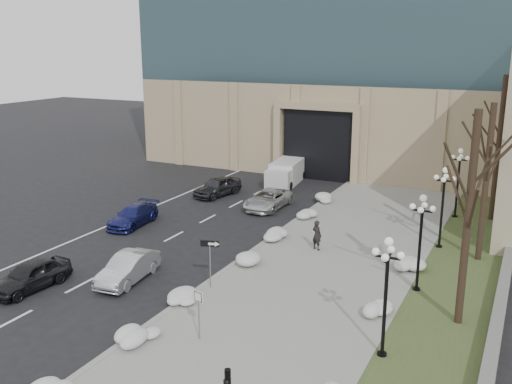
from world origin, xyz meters
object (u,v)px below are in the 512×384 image
pedestrian (317,235)px  lamppost_d (459,174)px  car_a (30,275)px  lamppost_b (421,230)px  car_b (128,268)px  car_d (268,199)px  box_truck (286,173)px  one_way_sign (213,250)px  lamppost_a (386,281)px  car_c (133,216)px  car_e (218,186)px  lamppost_c (443,197)px  keep_sign (199,305)px

pedestrian → lamppost_d: lamppost_d is taller
car_a → lamppost_b: 18.51m
car_b → pedestrian: pedestrian is taller
car_d → box_truck: bearing=104.1°
car_a → one_way_sign: size_ratio=1.64×
one_way_sign → lamppost_d: bearing=45.1°
lamppost_a → car_c: bearing=154.7°
one_way_sign → lamppost_b: 9.67m
car_a → car_b: 4.56m
car_e → one_way_sign: one_way_sign is taller
car_c → car_e: size_ratio=1.00×
car_a → car_d: (4.35, 17.44, -0.03)m
lamppost_c → car_d: bearing=165.8°
box_truck → car_b: bearing=-94.6°
one_way_sign → lamppost_d: 19.20m
car_d → box_truck: size_ratio=0.78×
car_c → one_way_sign: size_ratio=1.74×
lamppost_b → lamppost_d: size_ratio=1.00×
one_way_sign → keep_sign: (1.96, -4.44, -0.46)m
car_b → car_e: (-4.18, 16.01, 0.06)m
keep_sign → lamppost_c: size_ratio=0.45×
car_d → pedestrian: size_ratio=2.78×
car_c → box_truck: 15.46m
car_e → lamppost_a: (17.19, -17.49, 2.34)m
one_way_sign → lamppost_c: (8.71, 10.57, 1.03)m
car_e → pedestrian: pedestrian is taller
car_b → lamppost_d: bearing=47.8°
car_b → pedestrian: (6.89, 7.99, 0.30)m
car_d → lamppost_c: size_ratio=1.00×
lamppost_a → lamppost_c: 13.00m
car_e → lamppost_d: 17.47m
car_b → car_e: car_e is taller
lamppost_c → box_truck: bearing=143.2°
lamppost_b → lamppost_d: (0.00, 13.00, 0.00)m
car_b → pedestrian: bearing=42.9°
car_c → box_truck: size_ratio=0.71×
pedestrian → lamppost_b: (6.13, -2.97, 2.10)m
lamppost_a → lamppost_d: bearing=90.0°
car_a → lamppost_a: bearing=9.2°
car_b → lamppost_c: size_ratio=0.86×
car_b → lamppost_d: (13.02, 18.03, 2.40)m
car_c → pedestrian: size_ratio=2.52×
car_e → lamppost_c: bearing=-3.6°
car_c → car_e: 8.86m
lamppost_a → lamppost_c: (0.00, 13.00, 0.00)m
pedestrian → box_truck: size_ratio=0.28×
keep_sign → lamppost_d: lamppost_d is taller
one_way_sign → lamppost_b: lamppost_b is taller
car_d → pedestrian: pedestrian is taller
one_way_sign → lamppost_a: lamppost_a is taller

